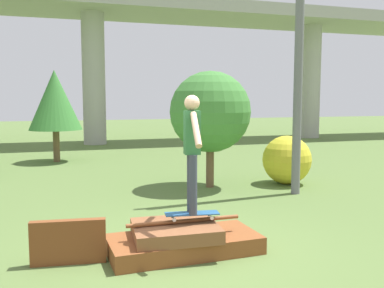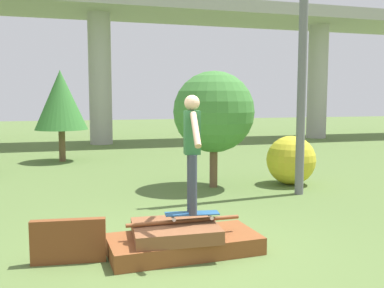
# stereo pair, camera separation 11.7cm
# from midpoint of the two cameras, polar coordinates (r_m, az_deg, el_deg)

# --- Properties ---
(ground_plane) EXTENTS (80.00, 80.00, 0.00)m
(ground_plane) POSITION_cam_midpoint_polar(r_m,az_deg,el_deg) (6.44, -0.54, -14.23)
(ground_plane) COLOR #567038
(scrap_pile) EXTENTS (2.22, 1.12, 0.50)m
(scrap_pile) POSITION_cam_midpoint_polar(r_m,az_deg,el_deg) (6.37, -0.89, -12.65)
(scrap_pile) COLOR brown
(scrap_pile) RESTS_ON ground_plane
(scrap_plank_loose) EXTENTS (1.01, 0.24, 0.61)m
(scrap_plank_loose) POSITION_cam_midpoint_polar(r_m,az_deg,el_deg) (6.18, -15.61, -12.37)
(scrap_plank_loose) COLOR brown
(scrap_plank_loose) RESTS_ON ground_plane
(skateboard) EXTENTS (0.81, 0.33, 0.09)m
(skateboard) POSITION_cam_midpoint_polar(r_m,az_deg,el_deg) (6.28, 0.54, -9.30)
(skateboard) COLOR #23517F
(skateboard) RESTS_ON scrap_pile
(skater) EXTENTS (0.25, 1.16, 1.70)m
(skater) POSITION_cam_midpoint_polar(r_m,az_deg,el_deg) (6.09, 0.55, -0.15)
(skater) COLOR #383D4C
(skater) RESTS_ON skateboard
(highway_overpass) EXTENTS (44.00, 4.33, 6.95)m
(highway_overpass) POSITION_cam_midpoint_polar(r_m,az_deg,el_deg) (21.90, -12.17, 16.01)
(highway_overpass) COLOR #A8A59E
(highway_overpass) RESTS_ON ground_plane
(utility_pole) EXTENTS (1.30, 0.20, 7.69)m
(utility_pole) POSITION_cam_midpoint_polar(r_m,az_deg,el_deg) (10.37, 14.96, 15.48)
(utility_pole) COLOR slate
(utility_pole) RESTS_ON ground_plane
(tree_behind_left) EXTENTS (2.03, 2.03, 2.92)m
(tree_behind_left) POSITION_cam_midpoint_polar(r_m,az_deg,el_deg) (10.70, 3.24, 4.27)
(tree_behind_left) COLOR brown
(tree_behind_left) RESTS_ON ground_plane
(tree_behind_right) EXTENTS (1.84, 1.84, 3.24)m
(tree_behind_right) POSITION_cam_midpoint_polar(r_m,az_deg,el_deg) (15.83, -16.90, 5.60)
(tree_behind_right) COLOR brown
(tree_behind_right) RESTS_ON ground_plane
(bush_yellow_flowering) EXTENTS (1.28, 1.28, 1.28)m
(bush_yellow_flowering) POSITION_cam_midpoint_polar(r_m,az_deg,el_deg) (11.47, 13.34, -2.10)
(bush_yellow_flowering) COLOR gold
(bush_yellow_flowering) RESTS_ON ground_plane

